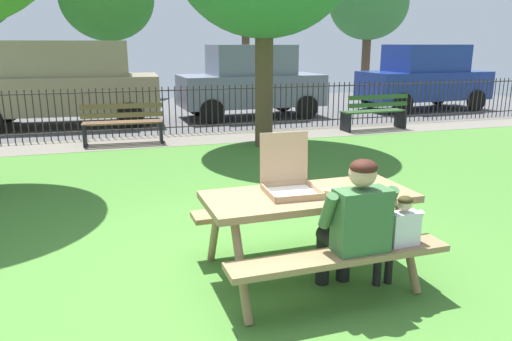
{
  "coord_description": "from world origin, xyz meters",
  "views": [
    {
      "loc": [
        -1.03,
        -3.85,
        2.02
      ],
      "look_at": [
        0.41,
        0.81,
        0.75
      ],
      "focal_mm": 34.35,
      "sensor_mm": 36.0,
      "label": 1
    }
  ],
  "objects_px": {
    "parked_car_right": "(424,77)",
    "far_tree_midright": "(245,0)",
    "pizza_box_open": "(289,178)",
    "adult_at_table": "(354,223)",
    "child_at_table": "(398,234)",
    "park_bench_right": "(374,113)",
    "park_bench_center": "(123,124)",
    "parked_car_left": "(63,82)",
    "parked_car_center": "(251,81)",
    "picnic_table_foreground": "(308,212)",
    "pizza_slice_on_table": "(335,190)",
    "far_tree_right": "(369,4)"
  },
  "relations": [
    {
      "from": "parked_car_right",
      "to": "far_tree_right",
      "type": "bearing_deg",
      "value": 74.29
    },
    {
      "from": "park_bench_right",
      "to": "parked_car_left",
      "type": "height_order",
      "value": "parked_car_left"
    },
    {
      "from": "parked_car_right",
      "to": "far_tree_midright",
      "type": "height_order",
      "value": "far_tree_midright"
    },
    {
      "from": "adult_at_table",
      "to": "parked_car_center",
      "type": "height_order",
      "value": "parked_car_center"
    },
    {
      "from": "adult_at_table",
      "to": "child_at_table",
      "type": "distance_m",
      "value": 0.41
    },
    {
      "from": "adult_at_table",
      "to": "child_at_table",
      "type": "xyz_separation_m",
      "value": [
        0.39,
        -0.02,
        -0.13
      ]
    },
    {
      "from": "pizza_box_open",
      "to": "far_tree_midright",
      "type": "xyz_separation_m",
      "value": [
        4.36,
        16.53,
        2.86
      ]
    },
    {
      "from": "adult_at_table",
      "to": "pizza_box_open",
      "type": "bearing_deg",
      "value": 117.82
    },
    {
      "from": "parked_car_right",
      "to": "park_bench_right",
      "type": "bearing_deg",
      "value": -139.63
    },
    {
      "from": "pizza_slice_on_table",
      "to": "far_tree_midright",
      "type": "relative_size",
      "value": 0.05
    },
    {
      "from": "pizza_slice_on_table",
      "to": "adult_at_table",
      "type": "bearing_deg",
      "value": -98.06
    },
    {
      "from": "parked_car_right",
      "to": "far_tree_midright",
      "type": "xyz_separation_m",
      "value": [
        -3.67,
        7.21,
        2.74
      ]
    },
    {
      "from": "parked_car_center",
      "to": "parked_car_right",
      "type": "relative_size",
      "value": 1.0
    },
    {
      "from": "adult_at_table",
      "to": "park_bench_right",
      "type": "relative_size",
      "value": 0.74
    },
    {
      "from": "adult_at_table",
      "to": "far_tree_right",
      "type": "xyz_separation_m",
      "value": [
        9.73,
        17.14,
        3.04
      ]
    },
    {
      "from": "picnic_table_foreground",
      "to": "parked_car_left",
      "type": "distance_m",
      "value": 9.79
    },
    {
      "from": "park_bench_right",
      "to": "far_tree_right",
      "type": "bearing_deg",
      "value": 61.82
    },
    {
      "from": "pizza_slice_on_table",
      "to": "pizza_box_open",
      "type": "bearing_deg",
      "value": 163.23
    },
    {
      "from": "child_at_table",
      "to": "parked_car_right",
      "type": "bearing_deg",
      "value": 53.65
    },
    {
      "from": "picnic_table_foreground",
      "to": "parked_car_left",
      "type": "height_order",
      "value": "parked_car_left"
    },
    {
      "from": "far_tree_midright",
      "to": "picnic_table_foreground",
      "type": "bearing_deg",
      "value": -104.22
    },
    {
      "from": "picnic_table_foreground",
      "to": "far_tree_midright",
      "type": "xyz_separation_m",
      "value": [
        4.22,
        16.65,
        3.15
      ]
    },
    {
      "from": "picnic_table_foreground",
      "to": "park_bench_center",
      "type": "relative_size",
      "value": 1.14
    },
    {
      "from": "park_bench_center",
      "to": "parked_car_left",
      "type": "distance_m",
      "value": 3.21
    },
    {
      "from": "child_at_table",
      "to": "pizza_box_open",
      "type": "bearing_deg",
      "value": 138.55
    },
    {
      "from": "picnic_table_foreground",
      "to": "park_bench_right",
      "type": "bearing_deg",
      "value": 55.51
    },
    {
      "from": "park_bench_right",
      "to": "park_bench_center",
      "type": "bearing_deg",
      "value": 180.0
    },
    {
      "from": "far_tree_midright",
      "to": "far_tree_right",
      "type": "distance_m",
      "value": 5.69
    },
    {
      "from": "parked_car_center",
      "to": "parked_car_right",
      "type": "distance_m",
      "value": 5.59
    },
    {
      "from": "pizza_slice_on_table",
      "to": "park_bench_right",
      "type": "relative_size",
      "value": 0.17
    },
    {
      "from": "picnic_table_foreground",
      "to": "adult_at_table",
      "type": "relative_size",
      "value": 1.54
    },
    {
      "from": "child_at_table",
      "to": "pizza_slice_on_table",
      "type": "bearing_deg",
      "value": 121.99
    },
    {
      "from": "picnic_table_foreground",
      "to": "pizza_slice_on_table",
      "type": "xyz_separation_m",
      "value": [
        0.25,
        -0.01,
        0.18
      ]
    },
    {
      "from": "adult_at_table",
      "to": "park_bench_center",
      "type": "distance_m",
      "value": 7.22
    },
    {
      "from": "picnic_table_foreground",
      "to": "child_at_table",
      "type": "relative_size",
      "value": 2.11
    },
    {
      "from": "parked_car_right",
      "to": "picnic_table_foreground",
      "type": "bearing_deg",
      "value": -129.88
    },
    {
      "from": "parked_car_center",
      "to": "picnic_table_foreground",
      "type": "bearing_deg",
      "value": -103.65
    },
    {
      "from": "adult_at_table",
      "to": "parked_car_left",
      "type": "height_order",
      "value": "parked_car_left"
    },
    {
      "from": "parked_car_left",
      "to": "parked_car_center",
      "type": "height_order",
      "value": "parked_car_left"
    },
    {
      "from": "adult_at_table",
      "to": "far_tree_right",
      "type": "bearing_deg",
      "value": 60.41
    },
    {
      "from": "pizza_box_open",
      "to": "parked_car_right",
      "type": "distance_m",
      "value": 12.31
    },
    {
      "from": "picnic_table_foreground",
      "to": "parked_car_right",
      "type": "xyz_separation_m",
      "value": [
        7.88,
        9.44,
        0.41
      ]
    },
    {
      "from": "park_bench_right",
      "to": "far_tree_right",
      "type": "height_order",
      "value": "far_tree_right"
    },
    {
      "from": "far_tree_midright",
      "to": "parked_car_left",
      "type": "bearing_deg",
      "value": -133.27
    },
    {
      "from": "pizza_box_open",
      "to": "pizza_slice_on_table",
      "type": "height_order",
      "value": "pizza_box_open"
    },
    {
      "from": "adult_at_table",
      "to": "far_tree_midright",
      "type": "relative_size",
      "value": 0.23
    },
    {
      "from": "adult_at_table",
      "to": "park_bench_center",
      "type": "relative_size",
      "value": 0.74
    },
    {
      "from": "adult_at_table",
      "to": "far_tree_right",
      "type": "distance_m",
      "value": 19.95
    },
    {
      "from": "park_bench_center",
      "to": "far_tree_midright",
      "type": "height_order",
      "value": "far_tree_midright"
    },
    {
      "from": "adult_at_table",
      "to": "far_tree_midright",
      "type": "distance_m",
      "value": 17.88
    }
  ]
}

